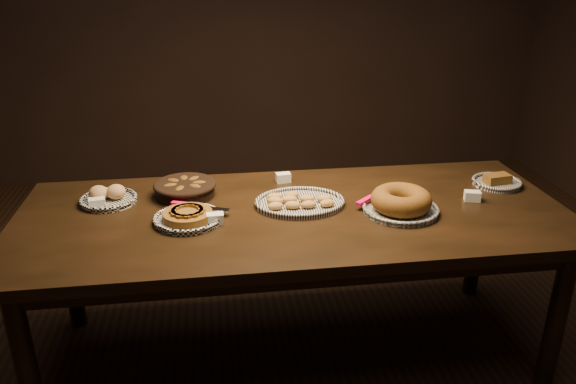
{
  "coord_description": "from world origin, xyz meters",
  "views": [
    {
      "loc": [
        -0.34,
        -2.2,
        1.77
      ],
      "look_at": [
        -0.02,
        0.05,
        0.82
      ],
      "focal_mm": 35.0,
      "sensor_mm": 36.0,
      "label": 1
    }
  ],
  "objects": [
    {
      "name": "bundt_cake_plate",
      "position": [
        0.46,
        -0.07,
        0.79
      ],
      "size": [
        0.35,
        0.39,
        0.1
      ],
      "rotation": [
        0.0,
        0.0,
        0.2
      ],
      "color": "black",
      "rests_on": "buffet_table"
    },
    {
      "name": "madeleine_platter",
      "position": [
        0.03,
        0.05,
        0.77
      ],
      "size": [
        0.4,
        0.32,
        0.05
      ],
      "rotation": [
        0.0,
        0.0,
        -0.43
      ],
      "color": "black",
      "rests_on": "buffet_table"
    },
    {
      "name": "buffet_table",
      "position": [
        0.0,
        0.0,
        0.68
      ],
      "size": [
        2.4,
        1.0,
        0.75
      ],
      "color": "black",
      "rests_on": "ground"
    },
    {
      "name": "tent_cards",
      "position": [
        0.02,
        0.09,
        0.77
      ],
      "size": [
        1.75,
        0.48,
        0.04
      ],
      "color": "white",
      "rests_on": "buffet_table"
    },
    {
      "name": "ground",
      "position": [
        0.0,
        0.0,
        0.0
      ],
      "size": [
        5.0,
        5.0,
        0.0
      ],
      "primitive_type": "plane",
      "color": "black",
      "rests_on": "ground"
    },
    {
      "name": "croissant_basket",
      "position": [
        -0.47,
        0.24,
        0.79
      ],
      "size": [
        0.29,
        0.29,
        0.07
      ],
      "rotation": [
        0.0,
        0.0,
        0.03
      ],
      "color": "black",
      "rests_on": "buffet_table"
    },
    {
      "name": "loaf_plate",
      "position": [
        1.02,
        0.16,
        0.77
      ],
      "size": [
        0.23,
        0.23,
        0.06
      ],
      "rotation": [
        0.0,
        0.0,
        0.15
      ],
      "color": "black",
      "rests_on": "buffet_table"
    },
    {
      "name": "apple_tart_plate",
      "position": [
        -0.46,
        -0.04,
        0.77
      ],
      "size": [
        0.32,
        0.29,
        0.06
      ],
      "rotation": [
        0.0,
        0.0,
        0.03
      ],
      "color": "white",
      "rests_on": "buffet_table"
    },
    {
      "name": "bread_roll_plate",
      "position": [
        -0.82,
        0.21,
        0.78
      ],
      "size": [
        0.25,
        0.25,
        0.08
      ],
      "rotation": [
        0.0,
        0.0,
        0.11
      ],
      "color": "white",
      "rests_on": "buffet_table"
    }
  ]
}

